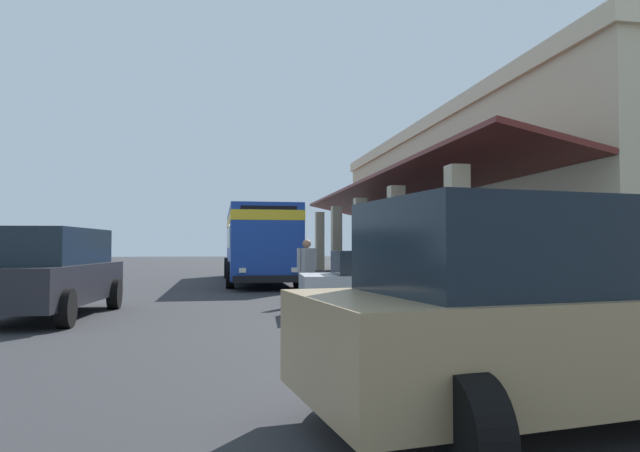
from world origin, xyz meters
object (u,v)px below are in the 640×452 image
transit_bus (258,240)px  parked_sedan_silver (395,282)px  potted_palm (411,273)px  parked_suv_tan (562,308)px  parked_suv_charcoal (49,271)px  pedestrian (307,268)px

transit_bus → parked_sedan_silver: size_ratio=2.48×
parked_sedan_silver → potted_palm: 6.24m
parked_suv_tan → potted_palm: bearing=166.1°
parked_suv_charcoal → transit_bus: bearing=155.0°
transit_bus → potted_palm: transit_bus is taller
parked_suv_charcoal → parked_suv_tan: same height
parked_suv_charcoal → parked_sedan_silver: size_ratio=1.10×
transit_bus → potted_palm: (6.59, 4.76, -1.18)m
pedestrian → parked_sedan_silver: bearing=33.1°
parked_suv_tan → pedestrian: size_ratio=2.87×
pedestrian → potted_palm: bearing=128.2°
transit_bus → potted_palm: size_ratio=3.65×
parked_sedan_silver → potted_palm: bearing=157.0°
transit_bus → parked_sedan_silver: 12.60m
parked_suv_tan → transit_bus: bearing=-175.9°
parked_sedan_silver → parked_suv_tan: 7.75m
transit_bus → parked_suv_tan: (20.03, 1.43, -0.84)m
parked_sedan_silver → pedestrian: (-2.53, -1.65, 0.24)m
pedestrian → potted_palm: potted_palm is taller
transit_bus → potted_palm: bearing=35.8°
transit_bus → parked_suv_charcoal: (11.46, -5.34, -0.84)m
transit_bus → potted_palm: 8.22m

